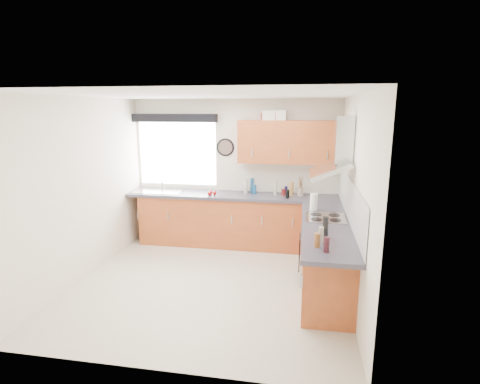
% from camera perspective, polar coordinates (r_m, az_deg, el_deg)
% --- Properties ---
extents(ground_plane, '(3.60, 3.60, 0.00)m').
position_cam_1_polar(ground_plane, '(5.29, -4.35, -13.62)').
color(ground_plane, beige).
extents(ceiling, '(3.60, 3.60, 0.02)m').
position_cam_1_polar(ceiling, '(4.76, -4.87, 14.54)').
color(ceiling, white).
rests_on(ceiling, wall_back).
extents(wall_back, '(3.60, 0.02, 2.50)m').
position_cam_1_polar(wall_back, '(6.60, -0.74, 3.11)').
color(wall_back, silver).
rests_on(wall_back, ground_plane).
extents(wall_front, '(3.60, 0.02, 2.50)m').
position_cam_1_polar(wall_front, '(3.23, -12.55, -7.30)').
color(wall_front, silver).
rests_on(wall_front, ground_plane).
extents(wall_left, '(0.02, 3.60, 2.50)m').
position_cam_1_polar(wall_left, '(5.59, -22.77, 0.41)').
color(wall_left, silver).
rests_on(wall_left, ground_plane).
extents(wall_right, '(0.02, 3.60, 2.50)m').
position_cam_1_polar(wall_right, '(4.77, 16.87, -1.11)').
color(wall_right, silver).
rests_on(wall_right, ground_plane).
extents(window, '(1.40, 0.02, 1.10)m').
position_cam_1_polar(window, '(6.82, -9.52, 5.79)').
color(window, silver).
rests_on(window, wall_back).
extents(window_blind, '(1.50, 0.18, 0.14)m').
position_cam_1_polar(window_blind, '(6.69, -9.97, 11.06)').
color(window_blind, black).
rests_on(window_blind, wall_back).
extents(splashback, '(0.01, 3.00, 0.54)m').
position_cam_1_polar(splashback, '(5.07, 16.31, -1.08)').
color(splashback, white).
rests_on(splashback, wall_right).
extents(base_cab_back, '(3.00, 0.58, 0.86)m').
position_cam_1_polar(base_cab_back, '(6.53, -2.05, -4.39)').
color(base_cab_back, '#93411D').
rests_on(base_cab_back, ground_plane).
extents(base_cab_corner, '(0.60, 0.60, 0.86)m').
position_cam_1_polar(base_cab_corner, '(6.40, 12.15, -5.03)').
color(base_cab_corner, '#93411D').
rests_on(base_cab_corner, ground_plane).
extents(base_cab_right, '(0.58, 2.10, 0.86)m').
position_cam_1_polar(base_cab_right, '(5.13, 12.83, -9.54)').
color(base_cab_right, '#93411D').
rests_on(base_cab_right, ground_plane).
extents(worktop_back, '(3.60, 0.62, 0.05)m').
position_cam_1_polar(worktop_back, '(6.38, -1.22, -0.56)').
color(worktop_back, '#2F2D37').
rests_on(worktop_back, base_cab_back).
extents(worktop_right, '(0.62, 2.42, 0.05)m').
position_cam_1_polar(worktop_right, '(4.83, 13.06, -5.19)').
color(worktop_right, '#2F2D37').
rests_on(worktop_right, base_cab_right).
extents(sink, '(0.84, 0.46, 0.10)m').
position_cam_1_polar(sink, '(6.74, -12.39, 0.43)').
color(sink, '#AAACAF').
rests_on(sink, worktop_back).
extents(oven, '(0.56, 0.58, 0.85)m').
position_cam_1_polar(oven, '(5.27, 12.64, -8.98)').
color(oven, black).
rests_on(oven, ground_plane).
extents(hob_plate, '(0.52, 0.52, 0.01)m').
position_cam_1_polar(hob_plate, '(5.11, 12.90, -3.84)').
color(hob_plate, '#AAACAF').
rests_on(hob_plate, worktop_right).
extents(extractor_hood, '(0.52, 0.78, 0.66)m').
position_cam_1_polar(extractor_hood, '(4.95, 14.54, 5.64)').
color(extractor_hood, '#AAACAF').
rests_on(extractor_hood, wall_right).
extents(upper_cabinets, '(1.70, 0.35, 0.70)m').
position_cam_1_polar(upper_cabinets, '(6.26, 7.61, 7.56)').
color(upper_cabinets, '#93411D').
rests_on(upper_cabinets, wall_back).
extents(washing_machine, '(0.61, 0.59, 0.83)m').
position_cam_1_polar(washing_machine, '(6.69, -7.00, -4.22)').
color(washing_machine, silver).
rests_on(washing_machine, ground_plane).
extents(wall_clock, '(0.31, 0.04, 0.31)m').
position_cam_1_polar(wall_clock, '(6.56, -2.27, 6.80)').
color(wall_clock, black).
rests_on(wall_clock, wall_back).
extents(casserole, '(0.39, 0.28, 0.16)m').
position_cam_1_polar(casserole, '(6.34, 5.32, 11.57)').
color(casserole, silver).
rests_on(casserole, upper_cabinets).
extents(storage_box, '(0.31, 0.28, 0.12)m').
position_cam_1_polar(storage_box, '(6.35, 4.71, 11.40)').
color(storage_box, '#AB2623').
rests_on(storage_box, upper_cabinets).
extents(utensil_pot, '(0.12, 0.12, 0.14)m').
position_cam_1_polar(utensil_pot, '(6.31, 9.19, 0.00)').
color(utensil_pot, gray).
rests_on(utensil_pot, worktop_back).
extents(kitchen_roll, '(0.14, 0.14, 0.24)m').
position_cam_1_polar(kitchen_roll, '(5.46, 11.18, -1.49)').
color(kitchen_roll, silver).
rests_on(kitchen_roll, worktop_right).
extents(tomato_cluster, '(0.18, 0.18, 0.07)m').
position_cam_1_polar(tomato_cluster, '(6.34, -4.36, -0.15)').
color(tomato_cluster, '#A5090B').
rests_on(tomato_cluster, worktop_back).
extents(jar_0, '(0.05, 0.05, 0.13)m').
position_cam_1_polar(jar_0, '(6.45, 7.01, 0.30)').
color(jar_0, '#17154A').
rests_on(jar_0, worktop_back).
extents(jar_1, '(0.07, 0.07, 0.23)m').
position_cam_1_polar(jar_1, '(6.32, 7.83, 0.48)').
color(jar_1, olive).
rests_on(jar_1, worktop_back).
extents(jar_2, '(0.07, 0.07, 0.16)m').
position_cam_1_polar(jar_2, '(6.39, 2.21, 0.40)').
color(jar_2, navy).
rests_on(jar_2, worktop_back).
extents(jar_3, '(0.06, 0.06, 0.25)m').
position_cam_1_polar(jar_3, '(6.48, 1.85, 1.01)').
color(jar_3, navy).
rests_on(jar_3, worktop_back).
extents(jar_4, '(0.07, 0.07, 0.11)m').
position_cam_1_polar(jar_4, '(6.33, 6.62, -0.02)').
color(jar_4, '#5E1314').
rests_on(jar_4, worktop_back).
extents(jar_5, '(0.05, 0.05, 0.23)m').
position_cam_1_polar(jar_5, '(6.33, 5.41, 0.59)').
color(jar_5, '#ABA592').
rests_on(jar_5, worktop_back).
extents(jar_6, '(0.06, 0.06, 0.24)m').
position_cam_1_polar(jar_6, '(6.39, 0.89, 0.80)').
color(jar_6, '#A8A18F').
rests_on(jar_6, worktop_back).
extents(jar_7, '(0.06, 0.06, 0.12)m').
position_cam_1_polar(jar_7, '(6.51, 0.84, 0.46)').
color(jar_7, navy).
rests_on(jar_7, worktop_back).
extents(jar_8, '(0.06, 0.06, 0.14)m').
position_cam_1_polar(jar_8, '(6.12, 7.27, -0.32)').
color(jar_8, black).
rests_on(jar_8, worktop_back).
extents(bottle_0, '(0.06, 0.06, 0.15)m').
position_cam_1_polar(bottle_0, '(4.03, 11.66, -7.22)').
color(bottle_0, brown).
rests_on(bottle_0, worktop_right).
extents(bottle_1, '(0.06, 0.06, 0.16)m').
position_cam_1_polar(bottle_1, '(3.91, 13.03, -7.83)').
color(bottle_1, '#351319').
rests_on(bottle_1, worktop_right).
extents(bottle_2, '(0.05, 0.05, 0.19)m').
position_cam_1_polar(bottle_2, '(4.12, 12.23, -6.49)').
color(bottle_2, gray).
rests_on(bottle_2, worktop_right).
extents(bottle_3, '(0.06, 0.06, 0.26)m').
position_cam_1_polar(bottle_3, '(4.28, 12.87, -5.36)').
color(bottle_3, black).
rests_on(bottle_3, worktop_right).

